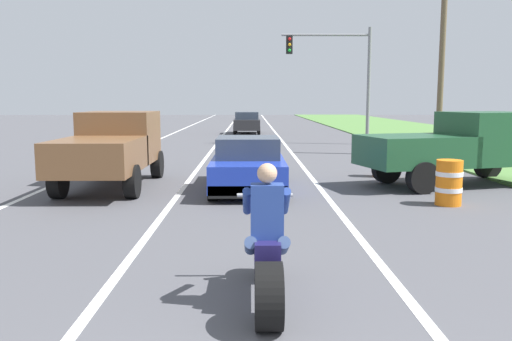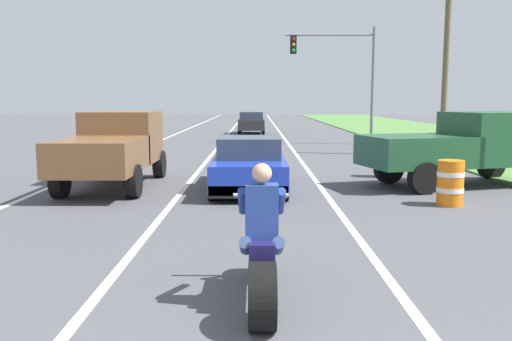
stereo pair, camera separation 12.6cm
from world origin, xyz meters
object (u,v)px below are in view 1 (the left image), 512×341
Objects in this scene: distant_car_far_ahead at (247,122)px; pickup_truck_right_shoulder_dark_green at (458,145)px; traffic_light_mast_near at (342,67)px; motorcycle_with_rider at (267,255)px; construction_barrel_nearest at (449,182)px; pickup_truck_left_lane_brown at (112,146)px; construction_barrel_mid at (383,160)px; sports_car_blue at (248,165)px.

pickup_truck_right_shoulder_dark_green is at bearing -75.36° from distant_car_far_ahead.
traffic_light_mast_near reaches higher than distant_car_far_ahead.
traffic_light_mast_near is at bearing 93.69° from pickup_truck_right_shoulder_dark_green.
motorcycle_with_rider reaches higher than construction_barrel_nearest.
construction_barrel_nearest is (8.02, -2.50, -0.60)m from pickup_truck_left_lane_brown.
pickup_truck_left_lane_brown is 7.88m from construction_barrel_mid.
pickup_truck_right_shoulder_dark_green is 3.00m from construction_barrel_nearest.
construction_barrel_nearest is at bearing -79.57° from distant_car_far_ahead.
pickup_truck_left_lane_brown reaches higher than construction_barrel_mid.
construction_barrel_mid is at bearing -93.60° from traffic_light_mast_near.
construction_barrel_nearest is at bearing -25.30° from sports_car_blue.
sports_car_blue is 0.90× the size of pickup_truck_left_lane_brown.
pickup_truck_left_lane_brown is at bearing -166.73° from construction_barrel_mid.
construction_barrel_mid is at bearing -78.44° from distant_car_far_ahead.
pickup_truck_right_shoulder_dark_green is 2.36m from construction_barrel_mid.
sports_car_blue is 1.08× the size of distant_car_far_ahead.
sports_car_blue is 15.07m from traffic_light_mast_near.
traffic_light_mast_near is at bearing 70.97° from sports_car_blue.
motorcycle_with_rider is 9.95m from pickup_truck_right_shoulder_dark_green.
pickup_truck_left_lane_brown is 4.80× the size of construction_barrel_mid.
pickup_truck_left_lane_brown reaches higher than motorcycle_with_rider.
distant_car_far_ahead is (-4.57, 24.86, 0.27)m from construction_barrel_nearest.
traffic_light_mast_near is at bearing 58.11° from pickup_truck_left_lane_brown.
motorcycle_with_rider is 2.21× the size of construction_barrel_mid.
motorcycle_with_rider is 30.52m from distant_car_far_ahead.
construction_barrel_mid is (7.65, 1.80, -0.60)m from pickup_truck_left_lane_brown.
distant_car_far_ahead reaches higher than construction_barrel_nearest.
traffic_light_mast_near reaches higher than construction_barrel_nearest.
pickup_truck_left_lane_brown is at bearing -178.99° from pickup_truck_right_shoulder_dark_green.
pickup_truck_right_shoulder_dark_green is at bearing 56.96° from motorcycle_with_rider.
pickup_truck_left_lane_brown is 1.20× the size of distant_car_far_ahead.
sports_car_blue is 3.65m from pickup_truck_left_lane_brown.
pickup_truck_right_shoulder_dark_green is 5.14× the size of construction_barrel_mid.
motorcycle_with_rider is at bearing -88.27° from sports_car_blue.
pickup_truck_right_shoulder_dark_green is at bearing -45.86° from construction_barrel_mid.
sports_car_blue is 4.30× the size of construction_barrel_nearest.
motorcycle_with_rider is 0.43× the size of pickup_truck_right_shoulder_dark_green.
sports_car_blue is at bearing -6.54° from pickup_truck_left_lane_brown.
construction_barrel_nearest is at bearing -91.30° from traffic_light_mast_near.
motorcycle_with_rider is 7.04m from construction_barrel_nearest.
sports_car_blue is at bearing -89.63° from distant_car_far_ahead.
distant_car_far_ahead is at bearing 101.56° from construction_barrel_mid.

